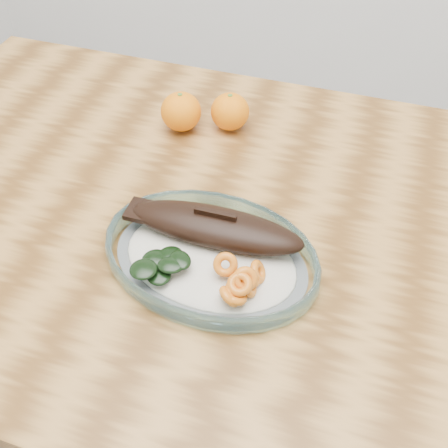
# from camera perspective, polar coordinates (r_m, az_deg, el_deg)

# --- Properties ---
(ground) EXTENTS (3.00, 3.00, 0.00)m
(ground) POSITION_cam_1_polar(r_m,az_deg,el_deg) (1.48, -1.12, -20.21)
(ground) COLOR slate
(ground) RESTS_ON ground
(dining_table) EXTENTS (1.20, 0.80, 0.75)m
(dining_table) POSITION_cam_1_polar(r_m,az_deg,el_deg) (0.92, -1.68, -3.28)
(dining_table) COLOR brown
(dining_table) RESTS_ON ground
(plated_meal) EXTENTS (0.60, 0.60, 0.08)m
(plated_meal) POSITION_cam_1_polar(r_m,az_deg,el_deg) (0.77, -1.35, -3.00)
(plated_meal) COLOR white
(plated_meal) RESTS_ON dining_table
(orange_left) EXTENTS (0.07, 0.07, 0.07)m
(orange_left) POSITION_cam_1_polar(r_m,az_deg,el_deg) (1.00, -4.39, 11.32)
(orange_left) COLOR orange
(orange_left) RESTS_ON dining_table
(orange_right) EXTENTS (0.07, 0.07, 0.07)m
(orange_right) POSITION_cam_1_polar(r_m,az_deg,el_deg) (1.00, 0.61, 11.35)
(orange_right) COLOR orange
(orange_right) RESTS_ON dining_table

